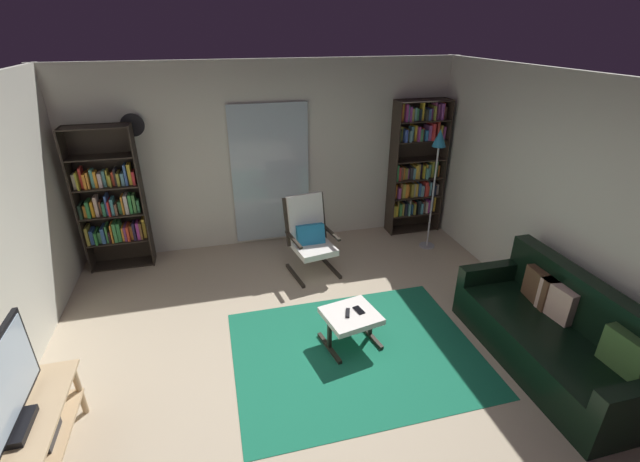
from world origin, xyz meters
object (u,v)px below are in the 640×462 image
(television, at_px, (1,397))
(bookshelf_near_tv, at_px, (111,204))
(cell_phone, at_px, (359,310))
(tv_stand, at_px, (25,446))
(leather_sofa, at_px, (555,336))
(tv_remote, at_px, (348,313))
(lounge_armchair, at_px, (310,233))
(ottoman, at_px, (351,319))
(wall_clock, at_px, (132,125))
(floor_lamp_by_shelf, at_px, (438,155))
(bookshelf_near_sofa, at_px, (416,165))

(television, height_order, bookshelf_near_tv, bookshelf_near_tv)
(television, relative_size, cell_phone, 7.42)
(tv_stand, relative_size, leather_sofa, 0.65)
(tv_remote, distance_m, cell_phone, 0.13)
(leather_sofa, distance_m, lounge_armchair, 2.98)
(television, height_order, ottoman, television)
(leather_sofa, relative_size, wall_clock, 6.80)
(bookshelf_near_tv, bearing_deg, floor_lamp_by_shelf, -7.60)
(tv_stand, height_order, wall_clock, wall_clock)
(ottoman, xyz_separation_m, wall_clock, (-2.11, 2.53, 1.54))
(television, distance_m, cell_phone, 2.93)
(ottoman, distance_m, wall_clock, 3.64)
(leather_sofa, bearing_deg, cell_phone, 155.61)
(floor_lamp_by_shelf, bearing_deg, cell_phone, -134.07)
(lounge_armchair, distance_m, cell_phone, 1.56)
(lounge_armchair, distance_m, ottoman, 1.58)
(bookshelf_near_tv, bearing_deg, ottoman, -43.05)
(tv_stand, relative_size, ottoman, 2.14)
(tv_stand, height_order, leather_sofa, leather_sofa)
(floor_lamp_by_shelf, bearing_deg, bookshelf_near_sofa, 88.04)
(ottoman, xyz_separation_m, tv_remote, (-0.03, 0.00, 0.08))
(bookshelf_near_tv, distance_m, leather_sofa, 5.34)
(tv_stand, height_order, floor_lamp_by_shelf, floor_lamp_by_shelf)
(cell_phone, relative_size, floor_lamp_by_shelf, 0.08)
(bookshelf_near_sofa, distance_m, lounge_armchair, 2.11)
(bookshelf_near_sofa, height_order, floor_lamp_by_shelf, bookshelf_near_sofa)
(television, relative_size, tv_remote, 7.21)
(floor_lamp_by_shelf, bearing_deg, lounge_armchair, -173.59)
(lounge_armchair, bearing_deg, wall_clock, 154.84)
(tv_stand, distance_m, cell_phone, 2.89)
(leather_sofa, relative_size, lounge_armchair, 1.93)
(bookshelf_near_sofa, relative_size, lounge_armchair, 1.99)
(lounge_armchair, xyz_separation_m, wall_clock, (-2.05, 0.96, 1.32))
(bookshelf_near_tv, height_order, tv_remote, bookshelf_near_tv)
(lounge_armchair, bearing_deg, bookshelf_near_sofa, 24.02)
(cell_phone, relative_size, wall_clock, 0.48)
(cell_phone, bearing_deg, tv_stand, -175.31)
(ottoman, height_order, wall_clock, wall_clock)
(ottoman, distance_m, cell_phone, 0.12)
(tv_stand, relative_size, floor_lamp_by_shelf, 0.74)
(television, xyz_separation_m, wall_clock, (0.55, 3.41, 1.01))
(cell_phone, height_order, floor_lamp_by_shelf, floor_lamp_by_shelf)
(leather_sofa, bearing_deg, television, -178.41)
(lounge_armchair, height_order, floor_lamp_by_shelf, floor_lamp_by_shelf)
(television, relative_size, lounge_armchair, 1.02)
(tv_remote, relative_size, cell_phone, 1.03)
(cell_phone, bearing_deg, television, -174.89)
(bookshelf_near_sofa, bearing_deg, ottoman, -127.01)
(tv_stand, distance_m, leather_sofa, 4.46)
(television, relative_size, bookshelf_near_tv, 0.55)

